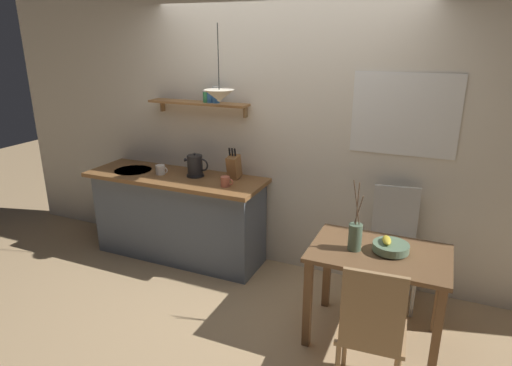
% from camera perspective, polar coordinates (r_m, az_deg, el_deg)
% --- Properties ---
extents(ground_plane, '(14.00, 14.00, 0.00)m').
position_cam_1_polar(ground_plane, '(4.10, -0.12, -13.94)').
color(ground_plane, tan).
extents(back_wall, '(6.80, 0.11, 2.70)m').
position_cam_1_polar(back_wall, '(4.08, 6.22, 6.44)').
color(back_wall, silver).
rests_on(back_wall, ground_plane).
extents(kitchen_counter, '(1.83, 0.63, 0.89)m').
position_cam_1_polar(kitchen_counter, '(4.57, -10.08, -4.23)').
color(kitchen_counter, slate).
rests_on(kitchen_counter, ground_plane).
extents(wall_shelf, '(1.04, 0.20, 0.29)m').
position_cam_1_polar(wall_shelf, '(4.29, -7.05, 10.58)').
color(wall_shelf, '#9E6B3D').
extents(dining_table, '(0.98, 0.66, 0.74)m').
position_cam_1_polar(dining_table, '(3.35, 15.65, -10.52)').
color(dining_table, brown).
rests_on(dining_table, ground_plane).
extents(dining_chair_near, '(0.44, 0.42, 0.97)m').
position_cam_1_polar(dining_chair_near, '(2.85, 14.85, -17.86)').
color(dining_chair_near, tan).
rests_on(dining_chair_near, ground_plane).
extents(dining_chair_far, '(0.48, 0.44, 1.01)m').
position_cam_1_polar(dining_chair_far, '(3.92, 17.47, -7.20)').
color(dining_chair_far, silver).
rests_on(dining_chair_far, ground_plane).
extents(fruit_bowl, '(0.26, 0.26, 0.11)m').
position_cam_1_polar(fruit_bowl, '(3.28, 17.14, -7.95)').
color(fruit_bowl, slate).
rests_on(fruit_bowl, dining_table).
extents(twig_vase, '(0.10, 0.10, 0.52)m').
position_cam_1_polar(twig_vase, '(3.23, 12.82, -6.78)').
color(twig_vase, '#567056').
rests_on(twig_vase, dining_table).
extents(electric_kettle, '(0.26, 0.17, 0.24)m').
position_cam_1_polar(electric_kettle, '(4.32, -7.93, 2.23)').
color(electric_kettle, black).
rests_on(electric_kettle, kitchen_counter).
extents(knife_block, '(0.10, 0.17, 0.31)m').
position_cam_1_polar(knife_block, '(4.20, -2.90, 2.16)').
color(knife_block, '#9E6B3D').
rests_on(knife_block, kitchen_counter).
extents(coffee_mug_by_sink, '(0.13, 0.09, 0.09)m').
position_cam_1_polar(coffee_mug_by_sink, '(4.46, -12.35, 1.71)').
color(coffee_mug_by_sink, white).
rests_on(coffee_mug_by_sink, kitchen_counter).
extents(coffee_mug_spare, '(0.13, 0.09, 0.09)m').
position_cam_1_polar(coffee_mug_spare, '(4.01, -4.00, 0.20)').
color(coffee_mug_spare, '#C6664C').
rests_on(coffee_mug_spare, kitchen_counter).
extents(pendant_lamp, '(0.27, 0.27, 0.65)m').
position_cam_1_polar(pendant_lamp, '(3.92, -4.82, 11.33)').
color(pendant_lamp, black).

